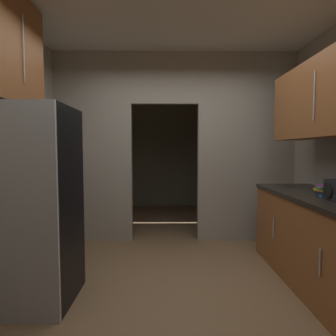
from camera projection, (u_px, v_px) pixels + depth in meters
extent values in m
plane|color=brown|center=(181.00, 298.00, 2.57)|extent=(20.00, 20.00, 0.00)
cube|color=silver|center=(179.00, 10.00, 2.89)|extent=(3.90, 7.37, 0.06)
cube|color=#9E998C|center=(94.00, 148.00, 4.15)|extent=(1.12, 0.12, 2.75)
cube|color=#9E998C|center=(245.00, 148.00, 4.17)|extent=(1.41, 0.12, 2.75)
cube|color=#9E998C|center=(165.00, 79.00, 4.10)|extent=(0.98, 0.12, 0.74)
cube|color=gray|center=(171.00, 149.00, 6.78)|extent=(3.50, 0.10, 2.75)
cube|color=gray|center=(85.00, 148.00, 5.46)|extent=(0.10, 2.62, 2.75)
cube|color=gray|center=(260.00, 148.00, 5.49)|extent=(0.10, 2.62, 2.75)
cube|color=black|center=(28.00, 205.00, 2.49)|extent=(0.79, 0.66, 1.72)
cube|color=#B7BABC|center=(6.00, 214.00, 2.14)|extent=(0.79, 0.03, 1.72)
cube|color=brown|center=(328.00, 247.00, 2.67)|extent=(0.66, 2.15, 0.87)
cube|color=black|center=(330.00, 200.00, 2.64)|extent=(0.70, 2.15, 0.04)
cylinder|color=#B7BABC|center=(320.00, 262.00, 2.19)|extent=(0.01, 0.01, 0.22)
cylinder|color=#B7BABC|center=(273.00, 229.00, 3.14)|extent=(0.01, 0.01, 0.22)
cube|color=brown|center=(334.00, 96.00, 2.58)|extent=(0.34, 1.94, 0.75)
cylinder|color=#B7BABC|center=(314.00, 96.00, 2.58)|extent=(0.01, 0.01, 0.45)
cube|color=brown|center=(3.00, 48.00, 2.48)|extent=(0.34, 0.87, 0.98)
cylinder|color=#B7BABC|center=(24.00, 48.00, 2.48)|extent=(0.01, 0.01, 0.59)
cylinder|color=black|center=(328.00, 190.00, 2.46)|extent=(0.01, 0.13, 0.13)
cube|color=#2D609E|center=(324.00, 195.00, 2.69)|extent=(0.12, 0.15, 0.02)
cube|color=black|center=(325.00, 193.00, 2.70)|extent=(0.13, 0.15, 0.02)
cube|color=gold|center=(324.00, 190.00, 2.70)|extent=(0.12, 0.17, 0.03)
cube|color=#388C47|center=(325.00, 188.00, 2.68)|extent=(0.14, 0.13, 0.02)
cube|color=#8C3893|center=(325.00, 186.00, 2.69)|extent=(0.10, 0.13, 0.02)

